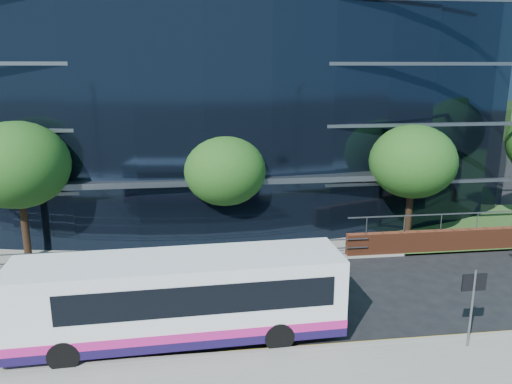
{
  "coord_description": "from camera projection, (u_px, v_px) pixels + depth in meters",
  "views": [
    {
      "loc": [
        -4.7,
        -15.84,
        9.48
      ],
      "look_at": [
        -1.57,
        8.0,
        3.4
      ],
      "focal_mm": 35.0,
      "sensor_mm": 36.0,
      "label": 1
    }
  ],
  "objects": [
    {
      "name": "ground",
      "position": [
        327.0,
        334.0,
        18.14
      ],
      "size": [
        200.0,
        200.0,
        0.0
      ],
      "primitive_type": "plane",
      "color": "black",
      "rests_on": "ground"
    },
    {
      "name": "kerb",
      "position": [
        335.0,
        347.0,
        17.16
      ],
      "size": [
        80.0,
        0.25,
        0.16
      ],
      "primitive_type": "cube",
      "color": "gray",
      "rests_on": "ground"
    },
    {
      "name": "yellow_line_outer",
      "position": [
        333.0,
        346.0,
        17.37
      ],
      "size": [
        80.0,
        0.08,
        0.01
      ],
      "primitive_type": "cube",
      "color": "gold",
      "rests_on": "ground"
    },
    {
      "name": "yellow_line_inner",
      "position": [
        332.0,
        344.0,
        17.51
      ],
      "size": [
        80.0,
        0.08,
        0.01
      ],
      "primitive_type": "cube",
      "color": "gold",
      "rests_on": "ground"
    },
    {
      "name": "far_forecourt",
      "position": [
        171.0,
        239.0,
        27.94
      ],
      "size": [
        50.0,
        8.0,
        0.1
      ],
      "primitive_type": "cube",
      "color": "gray",
      "rests_on": "ground"
    },
    {
      "name": "glass_office",
      "position": [
        199.0,
        87.0,
        35.71
      ],
      "size": [
        44.0,
        23.1,
        16.0
      ],
      "color": "black",
      "rests_on": "ground"
    },
    {
      "name": "guard_railings",
      "position": [
        125.0,
        254.0,
        23.66
      ],
      "size": [
        24.0,
        0.05,
        1.1
      ],
      "color": "slate",
      "rests_on": "ground"
    },
    {
      "name": "apartment_block",
      "position": [
        436.0,
        55.0,
        74.45
      ],
      "size": [
        60.0,
        42.0,
        30.0
      ],
      "color": "#2D511E",
      "rests_on": "ground"
    },
    {
      "name": "street_sign",
      "position": [
        473.0,
        292.0,
        16.65
      ],
      "size": [
        0.85,
        0.09,
        2.8
      ],
      "color": "slate",
      "rests_on": "pavement_near"
    },
    {
      "name": "tree_far_a",
      "position": [
        18.0,
        165.0,
        23.96
      ],
      "size": [
        4.95,
        4.95,
        6.98
      ],
      "color": "black",
      "rests_on": "ground"
    },
    {
      "name": "tree_far_b",
      "position": [
        225.0,
        171.0,
        25.86
      ],
      "size": [
        4.29,
        4.29,
        6.05
      ],
      "color": "black",
      "rests_on": "ground"
    },
    {
      "name": "tree_far_c",
      "position": [
        413.0,
        162.0,
        26.56
      ],
      "size": [
        4.62,
        4.62,
        6.51
      ],
      "color": "black",
      "rests_on": "ground"
    },
    {
      "name": "tree_dist_e",
      "position": [
        436.0,
        109.0,
        58.51
      ],
      "size": [
        4.62,
        4.62,
        6.51
      ],
      "color": "black",
      "rests_on": "ground"
    },
    {
      "name": "city_bus",
      "position": [
        182.0,
        298.0,
        17.37
      ],
      "size": [
        11.54,
        3.04,
        3.1
      ],
      "rotation": [
        0.0,
        0.0,
        0.04
      ],
      "color": "white",
      "rests_on": "ground"
    }
  ]
}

